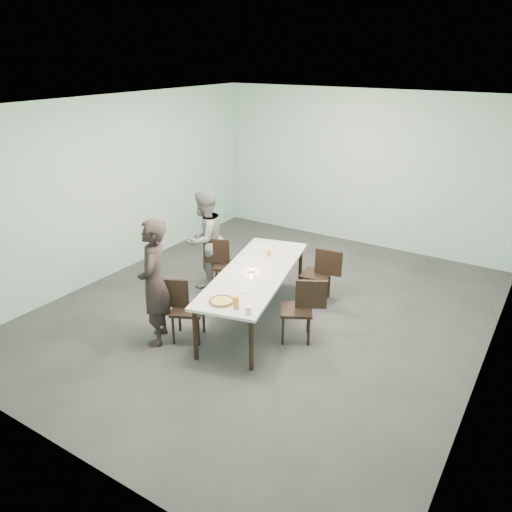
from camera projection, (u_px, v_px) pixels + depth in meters
The scene contains 16 objects.
ground at pixel (267, 310), 7.54m from camera, with size 7.00×7.00×0.00m, color #333335.
room_shell at pixel (269, 179), 6.76m from camera, with size 6.02×7.02×3.01m.
table at pixel (255, 275), 7.05m from camera, with size 1.49×2.74×0.75m.
chair_near_left at pixel (182, 305), 6.64m from camera, with size 0.65×0.56×0.87m.
chair_far_left at pixel (224, 261), 8.01m from camera, with size 0.65×0.56×0.87m.
chair_near_right at pixel (302, 306), 6.62m from camera, with size 0.65×0.57×0.87m.
chair_far_right at pixel (321, 271), 7.64m from camera, with size 0.63×0.46×0.87m.
diner_near at pixel (154, 283), 6.44m from camera, with size 0.63×0.41×1.72m, color black.
diner_far at pixel (205, 239), 8.08m from camera, with size 0.78×0.61×1.61m, color gray.
pizza at pixel (222, 301), 6.16m from camera, with size 0.34×0.34×0.04m.
side_plate at pixel (247, 290), 6.47m from camera, with size 0.18×0.18×0.01m, color white.
beer_glass at pixel (236, 303), 6.00m from camera, with size 0.08×0.08×0.15m, color orange.
water_tumbler at pixel (248, 310), 5.89m from camera, with size 0.08×0.08×0.09m, color silver.
tealight at pixel (251, 271), 7.01m from camera, with size 0.06×0.06×0.05m.
amber_tumbler at pixel (269, 254), 7.55m from camera, with size 0.07×0.07×0.08m, color orange.
menu at pixel (261, 247), 7.90m from camera, with size 0.30×0.22×0.01m, color silver.
Camera 1 is at (3.42, -5.71, 3.64)m, focal length 35.00 mm.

